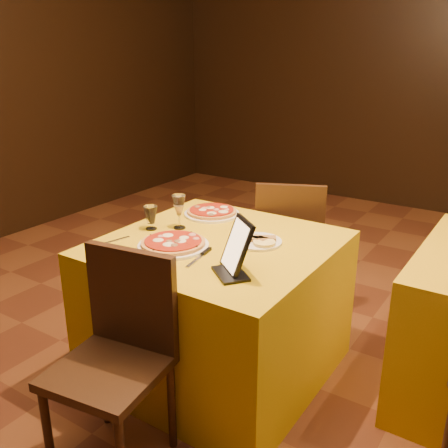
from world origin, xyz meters
The scene contains 14 objects.
floor centered at (0.00, 0.00, -0.01)m, with size 6.00×7.00×0.01m, color #5E2D19.
wall_back centered at (0.00, 3.50, 1.40)m, with size 6.00×0.01×2.80m, color black.
main_table centered at (-0.17, -0.13, 0.38)m, with size 1.10×1.10×0.75m, color gold.
chair_main_near centered at (-0.17, -0.93, 0.46)m, with size 0.39×0.39×0.91m, color black, non-canonical shape.
chair_main_far centered at (-0.17, 0.71, 0.46)m, with size 0.48×0.48×0.91m, color black, non-canonical shape.
pizza_near centered at (-0.32, -0.31, 0.77)m, with size 0.35×0.35×0.03m.
pizza_far centered at (-0.44, 0.20, 0.77)m, with size 0.32×0.32×0.03m.
cutlet_dish centered at (0.00, -0.04, 0.76)m, with size 0.25×0.25×0.03m.
wine_glass centered at (-0.46, -0.08, 0.84)m, with size 0.08×0.08×0.19m, color tan, non-canonical shape.
water_glass centered at (-0.58, -0.18, 0.81)m, with size 0.07×0.07×0.13m, color white, non-canonical shape.
tablet centered at (0.09, -0.38, 0.87)m, with size 0.19×0.02×0.24m, color black.
knife centered at (-0.12, -0.37, 0.75)m, with size 0.21×0.02×0.01m, color #A8A7AE.
fork_near centered at (-0.61, -0.40, 0.75)m, with size 0.14×0.02×0.01m, color #B2B3BA.
fork_far centered at (-0.22, 0.17, 0.75)m, with size 0.15×0.02×0.01m, color #AAABB1.
Camera 1 is at (1.14, -2.08, 1.67)m, focal length 40.00 mm.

